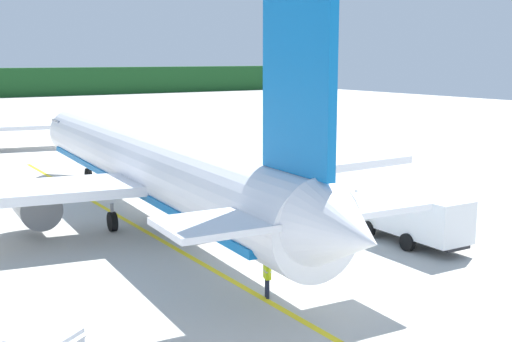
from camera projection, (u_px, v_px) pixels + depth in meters
name	position (u px, v px, depth m)	size (l,w,h in m)	color
airliner_foreground	(150.00, 165.00, 37.99)	(34.64, 41.73, 11.90)	white
service_truck_baggage	(412.00, 215.00, 33.82)	(2.55, 6.58, 2.74)	white
crew_loader_left	(295.00, 210.00, 37.18)	(0.30, 0.62, 1.68)	#191E33
crew_loader_right	(267.00, 275.00, 26.23)	(0.35, 0.61, 1.64)	#191E33
apron_guide_line	(165.00, 242.00, 34.29)	(0.30, 60.00, 0.01)	yellow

